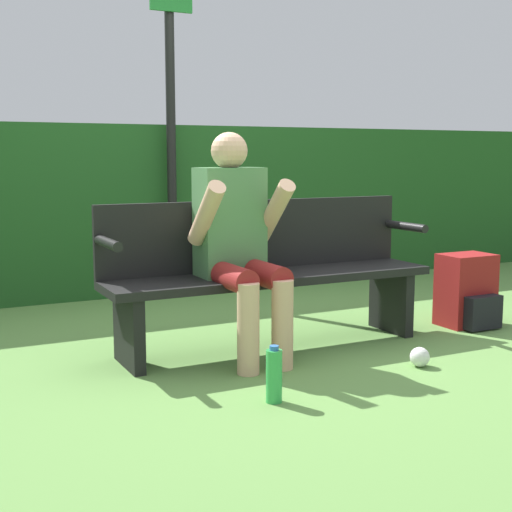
{
  "coord_description": "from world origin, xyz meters",
  "views": [
    {
      "loc": [
        -1.83,
        -3.43,
        1.07
      ],
      "look_at": [
        -0.15,
        -0.1,
        0.54
      ],
      "focal_mm": 50.0,
      "sensor_mm": 36.0,
      "label": 1
    }
  ],
  "objects_px": {
    "person_seated": "(238,237)",
    "backpack": "(467,292)",
    "water_bottle": "(274,376)",
    "signpost": "(171,122)",
    "parked_car": "(182,174)",
    "park_bench": "(267,270)"
  },
  "relations": [
    {
      "from": "person_seated",
      "to": "backpack",
      "type": "height_order",
      "value": "person_seated"
    },
    {
      "from": "backpack",
      "to": "water_bottle",
      "type": "height_order",
      "value": "backpack"
    },
    {
      "from": "water_bottle",
      "to": "signpost",
      "type": "xyz_separation_m",
      "value": [
        0.44,
        2.45,
        1.19
      ]
    },
    {
      "from": "water_bottle",
      "to": "signpost",
      "type": "distance_m",
      "value": 2.76
    },
    {
      "from": "person_seated",
      "to": "parked_car",
      "type": "distance_m",
      "value": 12.02
    },
    {
      "from": "park_bench",
      "to": "water_bottle",
      "type": "xyz_separation_m",
      "value": [
        -0.41,
        -0.86,
        -0.31
      ]
    },
    {
      "from": "backpack",
      "to": "signpost",
      "type": "relative_size",
      "value": 0.19
    },
    {
      "from": "park_bench",
      "to": "backpack",
      "type": "relative_size",
      "value": 4.15
    },
    {
      "from": "person_seated",
      "to": "signpost",
      "type": "relative_size",
      "value": 0.5
    },
    {
      "from": "water_bottle",
      "to": "parked_car",
      "type": "xyz_separation_m",
      "value": [
        4.19,
        12.06,
        0.53
      ]
    },
    {
      "from": "park_bench",
      "to": "signpost",
      "type": "height_order",
      "value": "signpost"
    },
    {
      "from": "water_bottle",
      "to": "park_bench",
      "type": "bearing_deg",
      "value": 64.28
    },
    {
      "from": "person_seated",
      "to": "parked_car",
      "type": "bearing_deg",
      "value": 70.47
    },
    {
      "from": "parked_car",
      "to": "park_bench",
      "type": "bearing_deg",
      "value": -123.96
    },
    {
      "from": "backpack",
      "to": "water_bottle",
      "type": "relative_size",
      "value": 1.79
    },
    {
      "from": "person_seated",
      "to": "parked_car",
      "type": "height_order",
      "value": "parked_car"
    },
    {
      "from": "backpack",
      "to": "parked_car",
      "type": "relative_size",
      "value": 0.1
    },
    {
      "from": "park_bench",
      "to": "signpost",
      "type": "relative_size",
      "value": 0.8
    },
    {
      "from": "park_bench",
      "to": "backpack",
      "type": "bearing_deg",
      "value": -6.67
    },
    {
      "from": "park_bench",
      "to": "water_bottle",
      "type": "relative_size",
      "value": 7.43
    },
    {
      "from": "parked_car",
      "to": "person_seated",
      "type": "bearing_deg",
      "value": -124.85
    },
    {
      "from": "park_bench",
      "to": "parked_car",
      "type": "relative_size",
      "value": 0.42
    }
  ]
}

